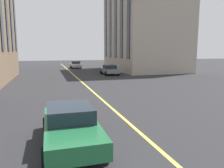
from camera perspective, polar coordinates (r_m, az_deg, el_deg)
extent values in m
cube|color=#D8C64C|center=(19.83, -5.95, -1.10)|extent=(80.00, 0.16, 0.01)
cube|color=#1E6038|center=(8.09, -10.57, -11.28)|extent=(4.40, 1.80, 0.55)
cube|color=#19232D|center=(8.14, -10.83, -7.28)|extent=(1.85, 1.58, 0.50)
cylinder|color=black|center=(7.00, -1.83, -16.80)|extent=(0.64, 0.22, 0.64)
cylinder|color=black|center=(6.82, -16.75, -17.90)|extent=(0.64, 0.22, 0.64)
cylinder|color=black|center=(9.65, -6.26, -9.60)|extent=(0.64, 0.22, 0.64)
cylinder|color=black|center=(9.52, -16.72, -10.18)|extent=(0.64, 0.22, 0.64)
cube|color=#B7BABF|center=(43.29, -9.42, 4.82)|extent=(3.90, 1.75, 0.55)
cube|color=#19232D|center=(43.06, -9.40, 5.54)|extent=(1.64, 1.54, 0.55)
cylinder|color=black|center=(44.49, -10.69, 4.53)|extent=(0.60, 0.21, 0.60)
cylinder|color=black|center=(44.69, -8.54, 4.60)|extent=(0.60, 0.21, 0.60)
cylinder|color=black|center=(41.93, -10.33, 4.30)|extent=(0.60, 0.21, 0.60)
cylinder|color=black|center=(42.14, -8.05, 4.38)|extent=(0.60, 0.21, 0.60)
cube|color=slate|center=(31.14, -0.68, 3.55)|extent=(4.40, 1.80, 0.55)
cube|color=#19232D|center=(30.89, -0.57, 4.49)|extent=(1.85, 1.58, 0.50)
cylinder|color=black|center=(32.35, -2.86, 3.24)|extent=(0.64, 0.22, 0.64)
cylinder|color=black|center=(32.80, 0.08, 3.32)|extent=(0.64, 0.22, 0.64)
cylinder|color=black|center=(29.55, -1.53, 2.74)|extent=(0.64, 0.22, 0.64)
cylinder|color=black|center=(30.04, 1.66, 2.84)|extent=(0.64, 0.22, 0.64)
cube|color=#A89E8E|center=(39.06, 8.31, 15.27)|extent=(15.23, 10.14, 15.88)
cube|color=#19232D|center=(31.58, 4.31, 17.54)|extent=(1.10, 0.10, 12.07)
cube|color=#19232D|center=(34.41, 2.44, 16.81)|extent=(1.10, 0.10, 12.07)
cube|color=#19232D|center=(37.28, 0.86, 16.18)|extent=(1.10, 0.10, 12.07)
cube|color=#19232D|center=(40.18, -0.49, 15.63)|extent=(1.10, 0.10, 12.07)
cube|color=#19232D|center=(43.09, -1.64, 15.15)|extent=(1.10, 0.10, 12.07)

